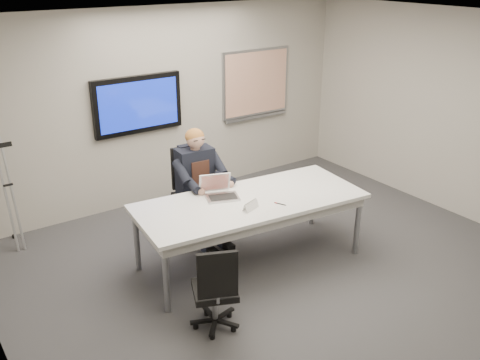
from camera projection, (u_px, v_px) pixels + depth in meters
floor at (300, 283)px, 6.00m from camera, size 6.00×6.00×0.02m
ceiling at (312, 25)px, 4.93m from camera, size 6.00×6.00×0.02m
wall_back at (169, 106)px, 7.75m from camera, size 6.00×0.02×2.80m
wall_right at (477, 120)px, 7.05m from camera, size 0.02×6.00×2.80m
conference_table at (250, 207)px, 6.16m from camera, size 2.74×1.37×0.81m
tv_display at (138, 105)px, 7.41m from camera, size 1.30×0.09×0.80m
whiteboard at (256, 84)px, 8.49m from camera, size 1.25×0.08×1.10m
office_chair_far at (194, 208)px, 6.98m from camera, size 0.66×0.66×1.14m
office_chair_near at (216, 303)px, 5.15m from camera, size 0.59×0.59×0.94m
seated_person at (204, 199)px, 6.68m from camera, size 0.47×0.80×1.46m
crutch at (9, 192)px, 6.55m from camera, size 0.44×0.87×1.53m
laptop at (219, 191)px, 6.19m from camera, size 0.43×0.46×0.26m
name_tent at (251, 205)px, 5.88m from camera, size 0.24×0.14×0.09m
pen at (280, 204)px, 6.00m from camera, size 0.07×0.13×0.01m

